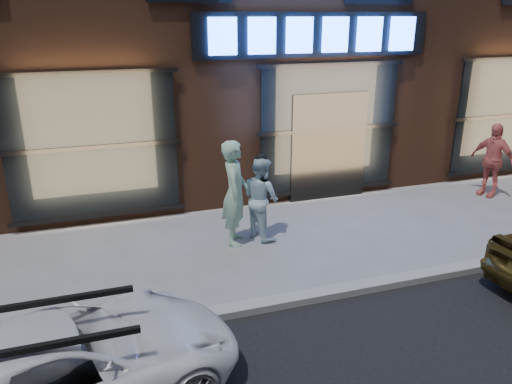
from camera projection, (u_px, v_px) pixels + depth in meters
ground at (432, 278)px, 8.04m from camera, size 90.00×90.00×0.00m
curb at (433, 274)px, 8.02m from camera, size 60.00×0.25×0.12m
man_bowtie at (235, 193)px, 8.98m from camera, size 0.66×0.82×1.94m
man_cap at (261, 198)px, 9.26m from camera, size 0.82×0.92×1.57m
passerby at (492, 160)px, 11.41m from camera, size 0.74×1.08×1.70m
white_suv at (63, 368)px, 5.19m from camera, size 4.15×2.69×1.06m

